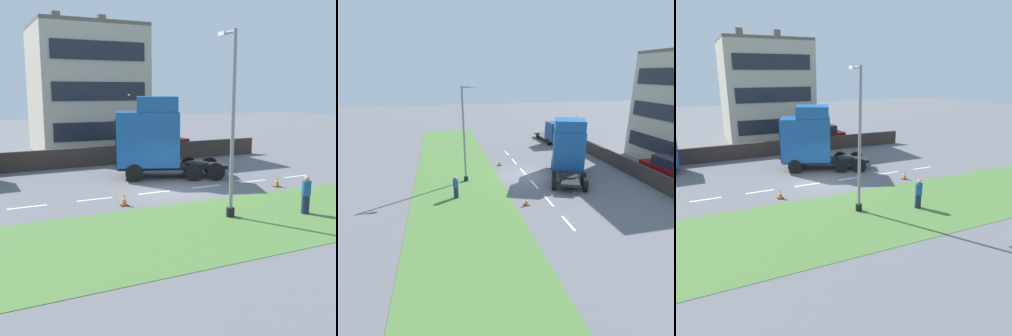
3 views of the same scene
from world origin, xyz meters
TOP-DOWN VIEW (x-y plane):
  - ground_plane at (0.00, 0.00)m, footprint 120.00×120.00m
  - grass_verge at (-6.00, 0.00)m, footprint 7.00×44.00m
  - lane_markings at (0.00, -0.70)m, footprint 0.16×17.80m
  - boundary_wall at (9.00, 0.00)m, footprint 0.25×24.00m
  - building_block at (16.97, -0.18)m, footprint 8.37×8.85m
  - lorry_cab at (3.62, -0.56)m, footprint 4.77×6.95m
  - parked_car at (10.80, -4.34)m, footprint 2.21×4.67m
  - lamp_post at (-5.25, -0.27)m, footprint 1.30×0.35m
  - pedestrian at (-6.33, -3.48)m, footprint 0.39×0.39m
  - traffic_cone_lead at (-1.73, -5.78)m, footprint 0.36×0.36m
  - traffic_cone_trailing at (-1.71, 3.19)m, footprint 0.36×0.36m

SIDE VIEW (x-z plane):
  - ground_plane at x=0.00m, z-range 0.00..0.00m
  - lane_markings at x=0.00m, z-range 0.00..0.00m
  - grass_verge at x=-6.00m, z-range 0.00..0.01m
  - traffic_cone_lead at x=-1.73m, z-range -0.01..0.57m
  - traffic_cone_trailing at x=-1.71m, z-range -0.01..0.57m
  - boundary_wall at x=9.00m, z-range 0.00..1.33m
  - pedestrian at x=-6.33m, z-range -0.02..1.66m
  - parked_car at x=10.80m, z-range -0.03..2.11m
  - lorry_cab at x=3.62m, z-range -0.06..4.99m
  - lamp_post at x=-5.25m, z-range -0.31..7.36m
  - building_block at x=16.97m, z-range -0.54..11.21m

